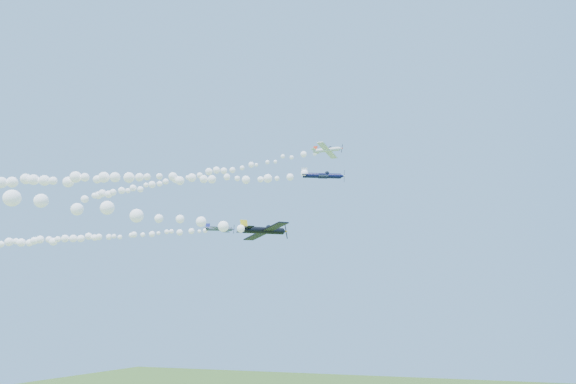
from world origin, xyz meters
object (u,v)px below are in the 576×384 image
(plane_white, at_px, (327,150))
(plane_grey, at_px, (220,229))
(plane_black, at_px, (265,230))
(plane_navy, at_px, (323,176))

(plane_white, xyz_separation_m, plane_grey, (-26.05, 5.19, -13.26))
(plane_white, distance_m, plane_grey, 29.69)
(plane_grey, relative_size, plane_black, 1.00)
(plane_black, bearing_deg, plane_white, 29.94)
(plane_navy, bearing_deg, plane_black, -116.63)
(plane_grey, bearing_deg, plane_navy, -36.26)
(plane_white, xyz_separation_m, plane_navy, (2.69, -12.97, -9.28))
(plane_grey, bearing_deg, plane_black, -58.18)
(plane_navy, relative_size, plane_black, 1.05)
(plane_grey, bearing_deg, plane_white, -15.23)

